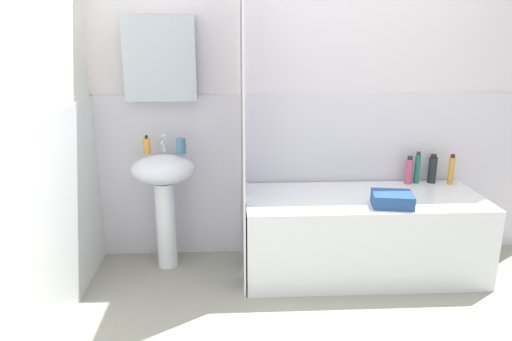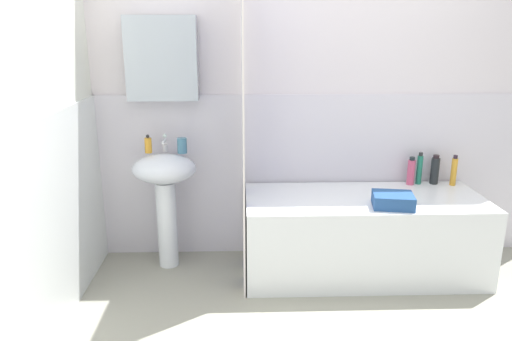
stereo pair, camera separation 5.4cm
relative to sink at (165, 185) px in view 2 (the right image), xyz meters
name	(u,v)px [view 2 (the right image)]	position (x,y,z in m)	size (l,w,h in m)	color
wall_back_tiled	(303,103)	(0.98, 0.23, 0.53)	(3.60, 0.18, 2.40)	silver
wall_left_tiled	(38,133)	(-0.53, -0.69, 0.51)	(0.07, 1.81, 2.40)	silver
sink	(165,185)	(0.00, 0.00, 0.00)	(0.44, 0.34, 0.82)	white
faucet	(165,143)	(0.00, 0.08, 0.28)	(0.03, 0.12, 0.12)	silver
soap_dispenser	(148,145)	(-0.11, 0.06, 0.27)	(0.05, 0.05, 0.13)	gold
toothbrush_cup	(182,145)	(0.12, 0.04, 0.27)	(0.07, 0.07, 0.11)	teal
bathtub	(362,235)	(1.36, -0.15, -0.33)	(1.61, 0.67, 0.55)	white
shower_curtain	(243,133)	(0.54, -0.15, 0.40)	(0.01, 0.67, 2.00)	white
body_wash_bottle	(454,171)	(2.06, 0.10, 0.06)	(0.04, 0.04, 0.22)	gold
shampoo_bottle	(435,170)	(1.94, 0.14, 0.05)	(0.06, 0.06, 0.22)	#222729
lotion_bottle	(419,169)	(1.83, 0.13, 0.06)	(0.04, 0.04, 0.24)	#20765B
conditioner_bottle	(411,172)	(1.76, 0.12, 0.05)	(0.05, 0.05, 0.21)	#CD5073
towel_folded	(393,200)	(1.49, -0.34, -0.01)	(0.25, 0.21, 0.09)	#285089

